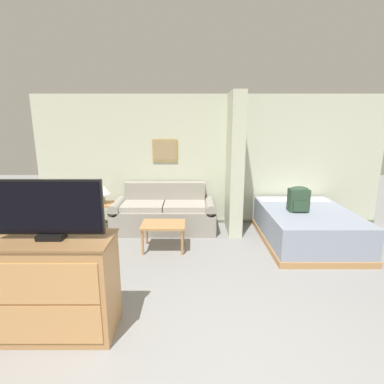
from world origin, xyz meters
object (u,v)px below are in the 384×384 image
at_px(tv_dresser, 57,286).
at_px(backpack, 299,199).
at_px(table_lamp, 102,189).
at_px(tv, 49,209).
at_px(coffee_table, 164,227).
at_px(couch, 165,213).
at_px(bed, 306,226).

distance_m(tv_dresser, backpack, 3.86).
distance_m(table_lamp, tv, 3.00).
bearing_deg(coffee_table, couch, 94.31).
xyz_separation_m(table_lamp, tv, (0.41, -2.94, 0.46)).
bearing_deg(backpack, couch, 163.38).
bearing_deg(bed, coffee_table, -172.54).
height_order(couch, tv, tv).
xyz_separation_m(coffee_table, tv_dresser, (-0.85, -2.01, 0.11)).
xyz_separation_m(table_lamp, tv_dresser, (0.41, -2.94, -0.32)).
relative_size(tv, backpack, 2.34).
height_order(coffee_table, backpack, backpack).
bearing_deg(backpack, bed, 21.19).
xyz_separation_m(tv_dresser, tv, (0.00, 0.00, 0.79)).
relative_size(table_lamp, tv_dresser, 0.35).
bearing_deg(backpack, tv, -144.19).
height_order(coffee_table, table_lamp, table_lamp).
height_order(couch, bed, couch).
xyz_separation_m(coffee_table, table_lamp, (-1.27, 0.93, 0.43)).
xyz_separation_m(couch, bed, (2.54, -0.62, -0.03)).
relative_size(table_lamp, tv, 0.40).
bearing_deg(coffee_table, tv_dresser, -112.99).
relative_size(coffee_table, table_lamp, 1.77).
bearing_deg(table_lamp, couch, 0.65).
bearing_deg(couch, tv, -104.81).
height_order(bed, backpack, backpack).
height_order(tv, backpack, tv).
distance_m(coffee_table, table_lamp, 1.63).
distance_m(couch, tv_dresser, 3.06).
distance_m(bed, backpack, 0.55).
bearing_deg(couch, tv_dresser, -104.80).
height_order(tv_dresser, backpack, backpack).
relative_size(tv_dresser, bed, 0.56).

